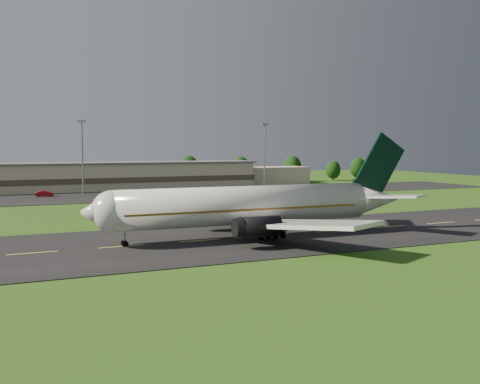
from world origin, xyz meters
name	(u,v)px	position (x,y,z in m)	size (l,w,h in m)	color
ground	(122,247)	(0.00, 0.00, 0.00)	(360.00, 360.00, 0.00)	#2B4E13
taxiway	(122,247)	(0.00, 0.00, 0.05)	(220.00, 30.00, 0.10)	black
apron	(67,198)	(0.00, 72.00, 0.05)	(260.00, 30.00, 0.10)	black
airliner	(251,206)	(18.81, -0.01, 4.66)	(51.25, 42.18, 15.57)	silver
terminal	(81,177)	(6.40, 96.18, 3.99)	(145.00, 16.00, 8.40)	#C5B597
light_mast_centre	(82,148)	(5.00, 80.00, 12.74)	(2.40, 1.20, 20.35)	gray
light_mast_east	(265,148)	(60.00, 80.00, 12.74)	(2.40, 1.20, 20.35)	gray
tree_line	(139,171)	(26.22, 105.78, 5.07)	(198.76, 9.49, 10.05)	black
service_vehicle_b	(44,194)	(-5.13, 78.33, 0.86)	(1.61, 4.60, 1.52)	#9D0A0E
service_vehicle_c	(129,195)	(15.15, 68.27, 0.72)	(2.07, 4.48, 1.25)	silver
service_vehicle_d	(252,189)	(51.86, 71.86, 0.71)	(1.71, 4.20, 1.22)	gold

